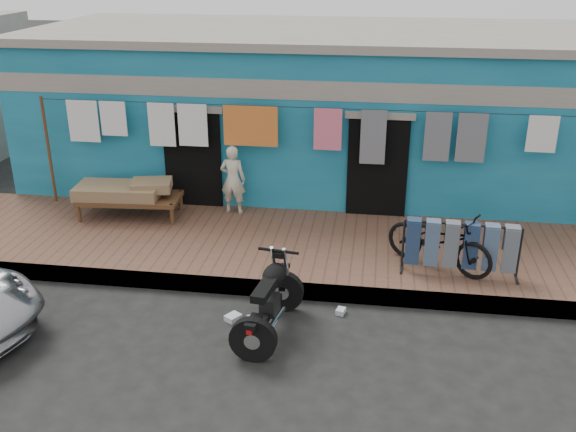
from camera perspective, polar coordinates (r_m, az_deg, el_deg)
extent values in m
plane|color=black|center=(8.51, -1.99, -12.35)|extent=(80.00, 80.00, 0.00)
cube|color=brown|center=(11.02, 0.75, -2.95)|extent=(28.00, 3.00, 0.25)
cube|color=gray|center=(9.74, -0.39, -6.58)|extent=(28.00, 0.10, 0.25)
cube|color=#166381|center=(14.30, 2.94, 9.32)|extent=(12.00, 5.00, 3.20)
cube|color=#9E9384|center=(11.73, 1.84, 11.14)|extent=(12.00, 0.14, 0.35)
cube|color=#9E9384|center=(14.01, 3.08, 16.02)|extent=(12.20, 5.20, 0.16)
cube|color=black|center=(12.47, -8.41, 4.47)|extent=(1.10, 0.10, 2.10)
cube|color=black|center=(11.97, 7.92, 3.73)|extent=(1.10, 0.10, 2.10)
cylinder|color=brown|center=(13.26, -20.50, 5.50)|extent=(0.06, 0.06, 2.10)
cylinder|color=black|center=(11.48, 1.65, 9.61)|extent=(10.00, 0.01, 0.01)
cube|color=silver|center=(12.75, -17.73, 8.04)|extent=(0.60, 0.02, 0.80)
cube|color=silver|center=(12.49, -15.26, 8.36)|extent=(0.50, 0.02, 0.66)
cube|color=silver|center=(12.17, -11.17, 7.97)|extent=(0.50, 0.02, 0.82)
cube|color=silver|center=(11.99, -8.47, 7.99)|extent=(0.55, 0.02, 0.79)
cube|color=#CC4C26|center=(11.72, -3.35, 7.99)|extent=(1.00, 0.02, 0.74)
cube|color=#DB637B|center=(11.53, 3.55, 7.70)|extent=(0.50, 0.02, 0.76)
cube|color=slate|center=(11.53, 7.57, 6.95)|extent=(0.45, 0.02, 0.99)
cube|color=slate|center=(11.56, 13.14, 6.87)|extent=(0.45, 0.02, 0.88)
cube|color=slate|center=(11.62, 16.00, 6.69)|extent=(0.50, 0.02, 0.87)
cube|color=silver|center=(11.81, 21.67, 6.79)|extent=(0.50, 0.02, 0.64)
imported|color=beige|center=(12.05, -4.92, 3.26)|extent=(0.48, 0.33, 1.31)
imported|color=black|center=(10.17, 13.35, -1.57)|extent=(1.83, 1.44, 1.14)
cube|color=silver|center=(9.22, -3.09, -9.11)|extent=(0.20, 0.19, 0.07)
cube|color=silver|center=(9.41, 4.71, -8.43)|extent=(0.15, 0.18, 0.08)
cube|color=silver|center=(9.26, -4.91, -8.98)|extent=(0.25, 0.27, 0.08)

